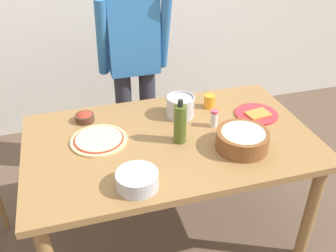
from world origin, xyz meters
TOP-DOWN VIEW (x-y plane):
  - ground at (0.00, 0.00)m, footprint 8.00×8.00m
  - dining_table at (0.00, 0.00)m, footprint 1.60×0.96m
  - person_cook at (-0.04, 0.76)m, footprint 0.49×0.25m
  - pizza_raw_on_board at (-0.39, 0.08)m, footprint 0.31×0.31m
  - plate_with_slice at (0.58, 0.09)m, footprint 0.26×0.26m
  - popcorn_bowl at (0.34, -0.19)m, footprint 0.28×0.28m
  - mixing_bowl_steel at (-0.26, -0.34)m, footprint 0.20×0.20m
  - small_sauce_bowl at (-0.44, 0.32)m, footprint 0.11×0.11m
  - olive_oil_bottle at (0.04, -0.04)m, footprint 0.07×0.07m
  - steel_pot at (0.13, 0.22)m, footprint 0.17×0.17m
  - cup_orange at (0.34, 0.27)m, footprint 0.07×0.07m
  - salt_shaker at (0.28, 0.05)m, footprint 0.04×0.04m

SIDE VIEW (x-z plane):
  - ground at x=0.00m, z-range 0.00..0.00m
  - dining_table at x=0.00m, z-range 0.29..1.05m
  - plate_with_slice at x=0.58m, z-range 0.76..0.78m
  - pizza_raw_on_board at x=-0.39m, z-range 0.76..0.78m
  - small_sauce_bowl at x=-0.44m, z-range 0.76..0.82m
  - mixing_bowl_steel at x=-0.26m, z-range 0.76..0.84m
  - cup_orange at x=0.34m, z-range 0.76..0.84m
  - salt_shaker at x=0.28m, z-range 0.76..0.87m
  - popcorn_bowl at x=0.34m, z-range 0.76..0.88m
  - steel_pot at x=0.13m, z-range 0.76..0.89m
  - olive_oil_bottle at x=0.04m, z-range 0.75..1.00m
  - person_cook at x=-0.04m, z-range 0.13..1.75m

